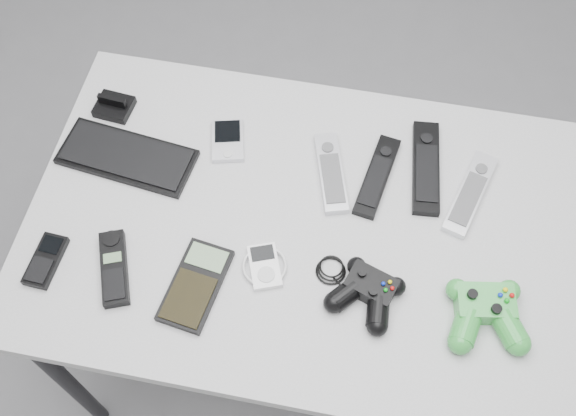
% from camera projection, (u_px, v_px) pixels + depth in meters
% --- Properties ---
extents(floor, '(3.50, 3.50, 0.00)m').
position_uv_depth(floor, '(330.00, 352.00, 2.06)').
color(floor, slate).
rests_on(floor, ground).
extents(desk, '(1.16, 0.75, 0.78)m').
position_uv_depth(desk, '(306.00, 239.00, 1.45)').
color(desk, '#9C9C9E').
rests_on(desk, floor).
extents(pda_keyboard, '(0.31, 0.16, 0.02)m').
position_uv_depth(pda_keyboard, '(127.00, 156.00, 1.47)').
color(pda_keyboard, black).
rests_on(pda_keyboard, desk).
extents(dock_bracket, '(0.09, 0.08, 0.04)m').
position_uv_depth(dock_bracket, '(113.00, 104.00, 1.52)').
color(dock_bracket, black).
rests_on(dock_bracket, desk).
extents(pda, '(0.09, 0.12, 0.02)m').
position_uv_depth(pda, '(228.00, 141.00, 1.49)').
color(pda, silver).
rests_on(pda, desk).
extents(remote_silver_a, '(0.10, 0.20, 0.02)m').
position_uv_depth(remote_silver_a, '(331.00, 172.00, 1.44)').
color(remote_silver_a, silver).
rests_on(remote_silver_a, desk).
extents(remote_black_a, '(0.08, 0.21, 0.02)m').
position_uv_depth(remote_black_a, '(377.00, 176.00, 1.44)').
color(remote_black_a, black).
rests_on(remote_black_a, desk).
extents(remote_black_b, '(0.08, 0.24, 0.02)m').
position_uv_depth(remote_black_b, '(426.00, 167.00, 1.45)').
color(remote_black_b, black).
rests_on(remote_black_b, desk).
extents(remote_silver_b, '(0.11, 0.22, 0.02)m').
position_uv_depth(remote_silver_b, '(470.00, 193.00, 1.42)').
color(remote_silver_b, silver).
rests_on(remote_silver_b, desk).
extents(mobile_phone, '(0.06, 0.12, 0.02)m').
position_uv_depth(mobile_phone, '(45.00, 260.00, 1.34)').
color(mobile_phone, black).
rests_on(mobile_phone, desk).
extents(cordless_handset, '(0.10, 0.17, 0.02)m').
position_uv_depth(cordless_handset, '(114.00, 268.00, 1.33)').
color(cordless_handset, black).
rests_on(cordless_handset, desk).
extents(calculator, '(0.12, 0.19, 0.02)m').
position_uv_depth(calculator, '(196.00, 285.00, 1.32)').
color(calculator, black).
rests_on(calculator, desk).
extents(mp3_player, '(0.12, 0.12, 0.02)m').
position_uv_depth(mp3_player, '(265.00, 266.00, 1.34)').
color(mp3_player, white).
rests_on(mp3_player, desk).
extents(controller_black, '(0.26, 0.21, 0.05)m').
position_uv_depth(controller_black, '(368.00, 291.00, 1.29)').
color(controller_black, black).
rests_on(controller_black, desk).
extents(controller_green, '(0.18, 0.19, 0.05)m').
position_uv_depth(controller_green, '(486.00, 311.00, 1.27)').
color(controller_green, '#268D39').
rests_on(controller_green, desk).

